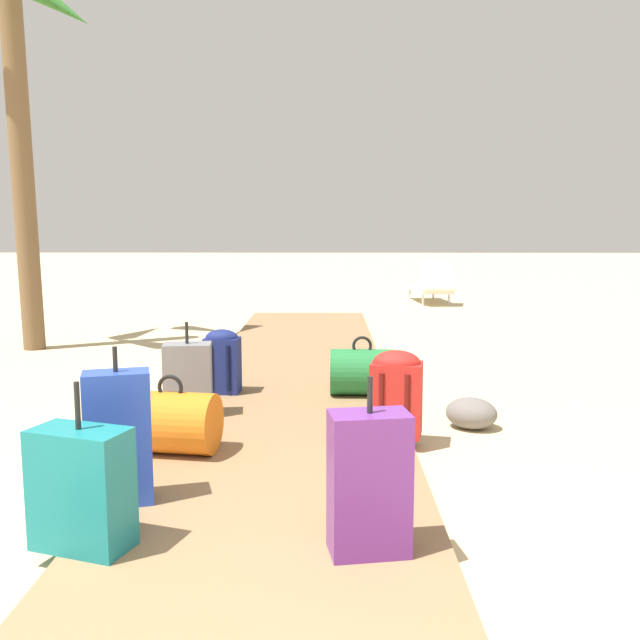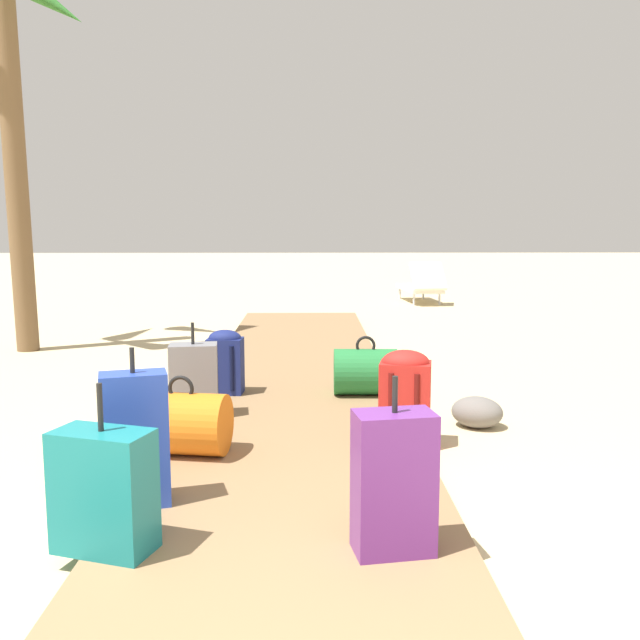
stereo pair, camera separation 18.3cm
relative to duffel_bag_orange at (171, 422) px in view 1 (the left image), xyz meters
name	(u,v)px [view 1 (the left image)]	position (x,y,z in m)	size (l,w,h in m)	color
ground_plane	(289,413)	(0.66, 1.19, -0.27)	(60.00, 60.00, 0.00)	#CCB789
boardwalk	(295,382)	(0.66, 2.12, -0.23)	(1.71, 9.34, 0.08)	olive
duffel_bag_orange	(171,422)	(0.00, 0.00, 0.00)	(0.61, 0.46, 0.49)	orange
backpack_navy	(222,360)	(0.09, 1.53, 0.09)	(0.30, 0.24, 0.54)	navy
suitcase_grey	(188,380)	(-0.06, 0.82, 0.08)	(0.36, 0.25, 0.70)	slate
backpack_red	(396,391)	(1.42, 0.36, 0.11)	(0.38, 0.30, 0.58)	red
suitcase_teal	(81,489)	(-0.10, -1.29, 0.08)	(0.47, 0.35, 0.74)	#197A7F
suitcase_blue	(118,438)	(-0.09, -0.79, 0.15)	(0.36, 0.26, 0.81)	#2847B7
suitcase_purple	(369,483)	(1.15, -1.32, 0.12)	(0.37, 0.26, 0.78)	#6B2D84
duffel_bag_green	(362,372)	(1.25, 1.48, 0.00)	(0.53, 0.39, 0.49)	#237538
palm_tree_far_left	(8,28)	(-2.61, 3.94, 3.38)	(2.11, 2.15, 4.72)	brown
lounge_chair	(431,286)	(2.90, 8.88, 0.06)	(0.75, 1.60, 0.78)	white
rock_right_mid	(471,413)	(2.02, 0.79, -0.16)	(0.31, 0.38, 0.23)	slate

